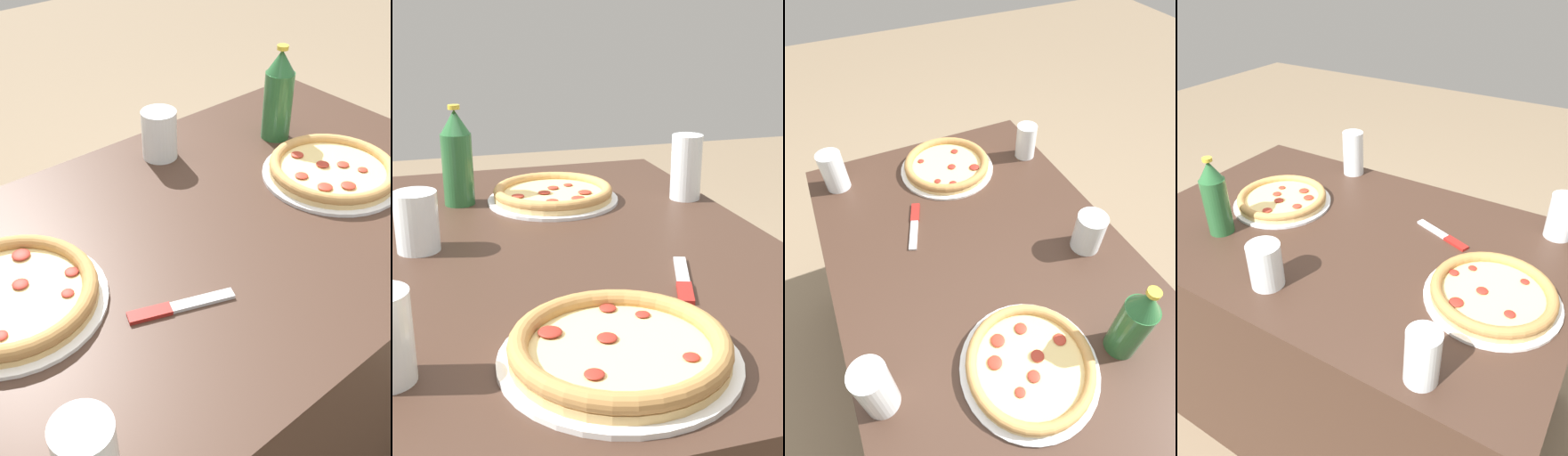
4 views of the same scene
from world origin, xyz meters
TOP-DOWN VIEW (x-y plane):
  - ground_plane at (0.00, 0.00)m, footprint 8.00×8.00m
  - table at (0.00, 0.00)m, footprint 1.29×0.82m
  - pizza_veggie at (-0.45, 0.05)m, footprint 0.33×0.33m
  - pizza_margherita at (0.29, -0.04)m, footprint 0.31×0.31m
  - glass_orange_juice at (0.22, -0.35)m, footprint 0.07×0.07m
  - glass_lemonade at (0.05, 0.29)m, footprint 0.08×0.08m
  - glass_iced_tea at (-0.52, -0.32)m, footprint 0.08×0.08m
  - glass_cola at (-0.40, 0.34)m, footprint 0.07×0.07m
  - beer_bottle at (0.33, 0.18)m, footprint 0.07×0.07m
  - knife at (-0.24, -0.14)m, footprint 0.18×0.09m

SIDE VIEW (x-z plane):
  - ground_plane at x=0.00m, z-range 0.00..0.00m
  - table at x=0.00m, z-range 0.00..0.72m
  - knife at x=-0.24m, z-range 0.72..0.73m
  - pizza_margherita at x=0.29m, z-range 0.72..0.76m
  - pizza_veggie at x=-0.45m, z-range 0.72..0.76m
  - glass_lemonade at x=0.05m, z-range 0.72..0.83m
  - glass_cola at x=-0.40m, z-range 0.71..0.84m
  - glass_iced_tea at x=-0.52m, z-range 0.71..0.84m
  - glass_orange_juice at x=0.22m, z-range 0.71..0.87m
  - beer_bottle at x=0.33m, z-range 0.71..0.95m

